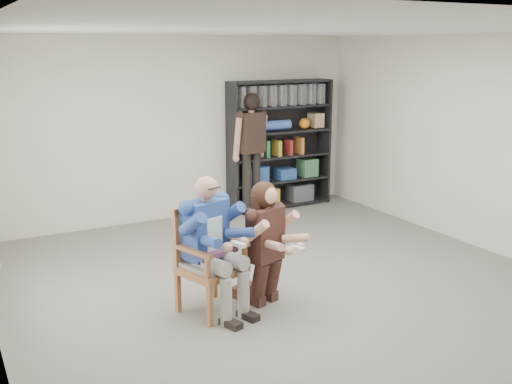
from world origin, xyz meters
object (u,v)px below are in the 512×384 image
armchair (212,261)px  kneeling_woman (268,245)px  standing_man (251,155)px  seated_man (211,245)px  bookshelf (280,145)px

armchair → kneeling_woman: bearing=-29.9°
kneeling_woman → standing_man: bearing=46.6°
armchair → standing_man: (2.07, 3.04, 0.41)m
seated_man → standing_man: 3.69m
armchair → bookshelf: bookshelf is taller
seated_man → bookshelf: size_ratio=0.68×
seated_man → kneeling_woman: 0.60m
seated_man → bookshelf: bearing=31.8°
armchair → bookshelf: 4.22m
kneeling_woman → bookshelf: size_ratio=0.62×
armchair → bookshelf: size_ratio=0.52×
seated_man → kneeling_woman: (0.58, -0.12, -0.06)m
armchair → bookshelf: (2.69, 3.21, 0.50)m
armchair → kneeling_woman: kneeling_woman is taller
seated_man → standing_man: bearing=37.6°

